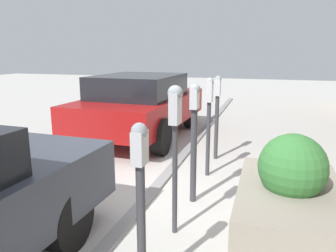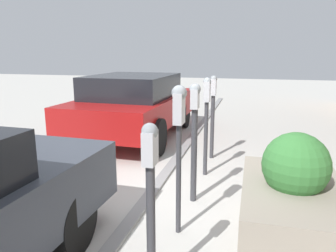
% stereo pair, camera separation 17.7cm
% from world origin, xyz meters
% --- Properties ---
extents(ground_plane, '(40.00, 40.00, 0.00)m').
position_xyz_m(ground_plane, '(0.00, 0.00, 0.00)').
color(ground_plane, beige).
extents(curb_strip, '(19.00, 0.16, 0.04)m').
position_xyz_m(curb_strip, '(0.00, 0.08, 0.02)').
color(curb_strip, gray).
rests_on(curb_strip, ground_plane).
extents(parking_meter_nearest, '(0.15, 0.13, 1.40)m').
position_xyz_m(parking_meter_nearest, '(-1.75, -0.47, 0.90)').
color(parking_meter_nearest, '#38383D').
rests_on(parking_meter_nearest, ground_plane).
extents(parking_meter_second, '(0.18, 0.15, 1.58)m').
position_xyz_m(parking_meter_second, '(-0.84, -0.49, 1.18)').
color(parking_meter_second, '#38383D').
rests_on(parking_meter_second, ground_plane).
extents(parking_meter_middle, '(0.16, 0.14, 1.53)m').
position_xyz_m(parking_meter_middle, '(-0.04, -0.51, 0.96)').
color(parking_meter_middle, '#38383D').
rests_on(parking_meter_middle, ground_plane).
extents(parking_meter_fourth, '(0.14, 0.12, 1.53)m').
position_xyz_m(parking_meter_fourth, '(0.92, -0.52, 1.02)').
color(parking_meter_fourth, '#38383D').
rests_on(parking_meter_fourth, ground_plane).
extents(parking_meter_farthest, '(0.14, 0.12, 1.50)m').
position_xyz_m(parking_meter_farthest, '(1.77, -0.52, 0.95)').
color(parking_meter_farthest, '#38383D').
rests_on(parking_meter_farthest, ground_plane).
extents(planter_box, '(1.64, 0.96, 1.17)m').
position_xyz_m(planter_box, '(-0.80, -1.62, 0.43)').
color(planter_box, gray).
rests_on(planter_box, ground_plane).
extents(parked_car_middle, '(3.93, 2.01, 1.41)m').
position_xyz_m(parked_car_middle, '(2.86, 1.36, 0.75)').
color(parked_car_middle, maroon).
rests_on(parked_car_middle, ground_plane).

